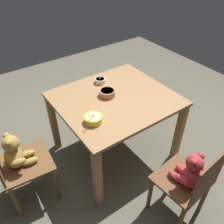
{
  "coord_description": "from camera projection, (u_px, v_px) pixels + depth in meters",
  "views": [
    {
      "loc": [
        -1.08,
        -1.48,
        2.0
      ],
      "look_at": [
        0.0,
        0.05,
        0.53
      ],
      "focal_mm": 37.31,
      "sensor_mm": 36.0,
      "label": 1
    }
  ],
  "objects": [
    {
      "name": "ground_plane",
      "position": [
        114.0,
        152.0,
        2.69
      ],
      "size": [
        5.2,
        5.2,
        0.04
      ],
      "color": "#585545"
    },
    {
      "name": "dining_table",
      "position": [
        115.0,
        107.0,
        2.29
      ],
      "size": [
        1.08,
        0.98,
        0.74
      ],
      "color": "#946A42",
      "rests_on": "ground_plane"
    },
    {
      "name": "porridge_bowl_cream_far_center",
      "position": [
        100.0,
        81.0,
        2.42
      ],
      "size": [
        0.12,
        0.11,
        0.1
      ],
      "color": "beige",
      "rests_on": "dining_table"
    },
    {
      "name": "porridge_bowl_terracotta_center",
      "position": [
        107.0,
        93.0,
        2.23
      ],
      "size": [
        0.15,
        0.15,
        0.06
      ],
      "color": "#B86D47",
      "rests_on": "dining_table"
    },
    {
      "name": "porridge_bowl_yellow_near_left",
      "position": [
        93.0,
        119.0,
        1.92
      ],
      "size": [
        0.15,
        0.15,
        0.13
      ],
      "color": "yellow",
      "rests_on": "dining_table"
    },
    {
      "name": "teddy_chair_near_front",
      "position": [
        189.0,
        177.0,
        1.78
      ],
      "size": [
        0.42,
        0.41,
        0.83
      ],
      "rotation": [
        0.0,
        0.0,
        1.66
      ],
      "color": "brown",
      "rests_on": "ground_plane"
    },
    {
      "name": "teddy_chair_near_left",
      "position": [
        16.0,
        158.0,
        1.92
      ],
      "size": [
        0.45,
        0.45,
        0.92
      ],
      "rotation": [
        0.0,
        0.0,
        -0.09
      ],
      "color": "brown",
      "rests_on": "ground_plane"
    }
  ]
}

